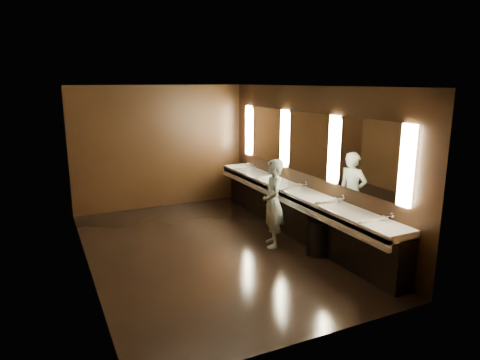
# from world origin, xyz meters

# --- Properties ---
(floor) EXTENTS (6.00, 6.00, 0.00)m
(floor) POSITION_xyz_m (0.00, 0.00, 0.00)
(floor) COLOR black
(floor) RESTS_ON ground
(ceiling) EXTENTS (4.00, 6.00, 0.02)m
(ceiling) POSITION_xyz_m (0.00, 0.00, 2.80)
(ceiling) COLOR #2D2D2B
(ceiling) RESTS_ON wall_back
(wall_back) EXTENTS (4.00, 0.02, 2.80)m
(wall_back) POSITION_xyz_m (0.00, 3.00, 1.40)
(wall_back) COLOR black
(wall_back) RESTS_ON floor
(wall_front) EXTENTS (4.00, 0.02, 2.80)m
(wall_front) POSITION_xyz_m (0.00, -3.00, 1.40)
(wall_front) COLOR black
(wall_front) RESTS_ON floor
(wall_left) EXTENTS (0.02, 6.00, 2.80)m
(wall_left) POSITION_xyz_m (-2.00, 0.00, 1.40)
(wall_left) COLOR black
(wall_left) RESTS_ON floor
(wall_right) EXTENTS (0.02, 6.00, 2.80)m
(wall_right) POSITION_xyz_m (2.00, 0.00, 1.40)
(wall_right) COLOR black
(wall_right) RESTS_ON floor
(sink_counter) EXTENTS (0.55, 5.40, 1.01)m
(sink_counter) POSITION_xyz_m (1.79, 0.00, 0.50)
(sink_counter) COLOR black
(sink_counter) RESTS_ON floor
(mirror_band) EXTENTS (0.06, 5.03, 1.15)m
(mirror_band) POSITION_xyz_m (1.98, -0.00, 1.75)
(mirror_band) COLOR #FEEDBE
(mirror_band) RESTS_ON wall_right
(person) EXTENTS (0.55, 0.67, 1.57)m
(person) POSITION_xyz_m (1.09, -0.31, 0.79)
(person) COLOR #91D2D9
(person) RESTS_ON floor
(trash_bin) EXTENTS (0.39, 0.39, 0.59)m
(trash_bin) POSITION_xyz_m (1.58, -0.99, 0.29)
(trash_bin) COLOR black
(trash_bin) RESTS_ON floor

